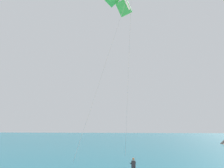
{
  "coord_description": "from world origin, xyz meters",
  "views": [
    {
      "loc": [
        1.92,
        -6.59,
        4.51
      ],
      "look_at": [
        -0.6,
        17.12,
        8.41
      ],
      "focal_mm": 40.21,
      "sensor_mm": 36.0,
      "label": 1
    }
  ],
  "objects": [
    {
      "name": "sea",
      "position": [
        0.0,
        73.12,
        0.1
      ],
      "size": [
        200.0,
        120.0,
        0.2
      ],
      "primitive_type": "cube",
      "color": "#146075",
      "rests_on": "ground"
    },
    {
      "name": "kitesurfer",
      "position": [
        1.38,
        16.09,
        0.94
      ],
      "size": [
        0.58,
        0.58,
        1.69
      ],
      "color": "#232328",
      "rests_on": "ground"
    }
  ]
}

